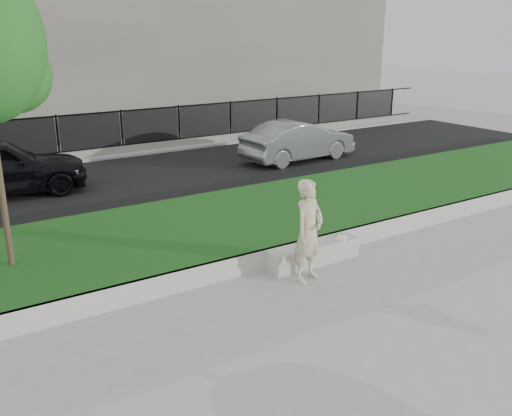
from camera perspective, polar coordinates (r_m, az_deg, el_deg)
ground at (r=9.87m, az=3.01°, el=-8.50°), size 90.00×90.00×0.00m
grass_bank at (r=12.14m, az=-5.30°, el=-2.38°), size 34.00×4.00×0.40m
grass_kerb at (r=10.56m, az=-0.29°, el=-5.45°), size 34.00×0.08×0.40m
street at (r=17.05m, az=-13.99°, el=2.43°), size 34.00×7.00×0.04m
far_pavement at (r=21.24m, az=-18.09°, el=5.14°), size 34.00×3.00×0.12m
iron_fence at (r=20.20m, az=-17.45°, el=6.00°), size 32.00×0.30×1.50m
building_facade at (r=27.65m, az=-23.22°, el=17.67°), size 34.00×10.00×10.00m
stone_bench at (r=11.03m, az=5.66°, el=-4.50°), size 1.95×0.49×0.40m
man at (r=10.05m, az=5.28°, el=-2.29°), size 0.78×0.63×1.86m
book at (r=11.27m, az=8.54°, el=-2.98°), size 0.29×0.27×0.03m
car_silver at (r=19.29m, az=4.25°, el=6.73°), size 4.11×1.66×1.33m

